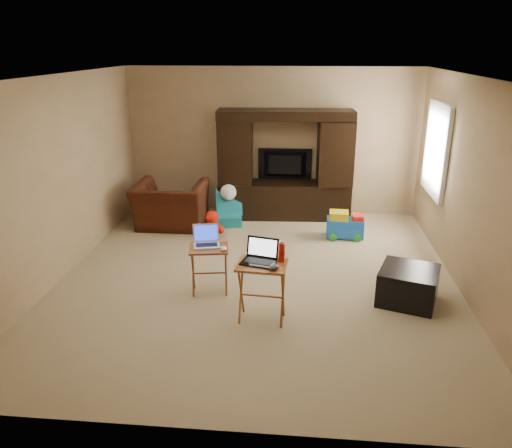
# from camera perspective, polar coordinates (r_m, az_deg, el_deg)

# --- Properties ---
(floor) EXTENTS (5.50, 5.50, 0.00)m
(floor) POSITION_cam_1_polar(r_m,az_deg,el_deg) (6.50, 0.17, -6.05)
(floor) COLOR #C4AD88
(floor) RESTS_ON ground
(ceiling) EXTENTS (5.50, 5.50, 0.00)m
(ceiling) POSITION_cam_1_polar(r_m,az_deg,el_deg) (5.85, 0.19, 16.54)
(ceiling) COLOR silver
(ceiling) RESTS_ON ground
(wall_back) EXTENTS (5.00, 0.00, 5.00)m
(wall_back) POSITION_cam_1_polar(r_m,az_deg,el_deg) (8.73, 1.85, 9.38)
(wall_back) COLOR tan
(wall_back) RESTS_ON ground
(wall_front) EXTENTS (5.00, 0.00, 5.00)m
(wall_front) POSITION_cam_1_polar(r_m,az_deg,el_deg) (3.50, -3.96, -7.24)
(wall_front) COLOR tan
(wall_front) RESTS_ON ground
(wall_left) EXTENTS (0.00, 5.50, 5.50)m
(wall_left) POSITION_cam_1_polar(r_m,az_deg,el_deg) (6.75, -21.54, 4.85)
(wall_left) COLOR tan
(wall_left) RESTS_ON ground
(wall_right) EXTENTS (0.00, 5.50, 5.50)m
(wall_right) POSITION_cam_1_polar(r_m,az_deg,el_deg) (6.35, 23.33, 3.71)
(wall_right) COLOR tan
(wall_right) RESTS_ON ground
(window_pane) EXTENTS (0.00, 1.20, 1.20)m
(window_pane) POSITION_cam_1_polar(r_m,az_deg,el_deg) (7.76, 20.05, 7.98)
(window_pane) COLOR white
(window_pane) RESTS_ON ground
(window_frame) EXTENTS (0.06, 1.14, 1.34)m
(window_frame) POSITION_cam_1_polar(r_m,az_deg,el_deg) (7.75, 19.90, 7.99)
(window_frame) COLOR white
(window_frame) RESTS_ON ground
(entertainment_center) EXTENTS (2.27, 0.69, 1.83)m
(entertainment_center) POSITION_cam_1_polar(r_m,az_deg,el_deg) (8.49, 3.29, 6.74)
(entertainment_center) COLOR black
(entertainment_center) RESTS_ON floor
(television) EXTENTS (0.93, 0.14, 0.54)m
(television) POSITION_cam_1_polar(r_m,az_deg,el_deg) (8.66, 3.33, 6.76)
(television) COLOR black
(television) RESTS_ON entertainment_center
(recliner) EXTENTS (1.12, 0.98, 0.73)m
(recliner) POSITION_cam_1_polar(r_m,az_deg,el_deg) (8.26, -9.71, 2.15)
(recliner) COLOR #431C0E
(recliner) RESTS_ON floor
(child_rocker) EXTENTS (0.54, 0.58, 0.58)m
(child_rocker) POSITION_cam_1_polar(r_m,az_deg,el_deg) (8.26, -3.28, 1.86)
(child_rocker) COLOR teal
(child_rocker) RESTS_ON floor
(plush_toy) EXTENTS (0.39, 0.32, 0.43)m
(plush_toy) POSITION_cam_1_polar(r_m,az_deg,el_deg) (7.76, -5.03, 0.03)
(plush_toy) COLOR red
(plush_toy) RESTS_ON floor
(push_toy) EXTENTS (0.59, 0.44, 0.43)m
(push_toy) POSITION_cam_1_polar(r_m,az_deg,el_deg) (7.82, 10.15, -0.05)
(push_toy) COLOR blue
(push_toy) RESTS_ON floor
(ottoman) EXTENTS (0.80, 0.80, 0.41)m
(ottoman) POSITION_cam_1_polar(r_m,az_deg,el_deg) (6.09, 16.99, -6.73)
(ottoman) COLOR black
(ottoman) RESTS_ON floor
(tray_table_left) EXTENTS (0.50, 0.43, 0.59)m
(tray_table_left) POSITION_cam_1_polar(r_m,az_deg,el_deg) (6.02, -5.33, -5.26)
(tray_table_left) COLOR #9A5B25
(tray_table_left) RESTS_ON floor
(tray_table_right) EXTENTS (0.55, 0.45, 0.67)m
(tray_table_right) POSITION_cam_1_polar(r_m,az_deg,el_deg) (5.39, 0.67, -7.82)
(tray_table_right) COLOR #AC5929
(tray_table_right) RESTS_ON floor
(laptop_left) EXTENTS (0.36, 0.32, 0.24)m
(laptop_left) POSITION_cam_1_polar(r_m,az_deg,el_deg) (5.89, -5.70, -1.48)
(laptop_left) COLOR silver
(laptop_left) RESTS_ON tray_table_left
(laptop_right) EXTENTS (0.41, 0.36, 0.24)m
(laptop_right) POSITION_cam_1_polar(r_m,az_deg,el_deg) (5.22, 0.27, -3.27)
(laptop_right) COLOR black
(laptop_right) RESTS_ON tray_table_right
(mouse_left) EXTENTS (0.10, 0.13, 0.05)m
(mouse_left) POSITION_cam_1_polar(r_m,az_deg,el_deg) (5.79, -3.73, -2.79)
(mouse_left) COLOR white
(mouse_left) RESTS_ON tray_table_left
(mouse_right) EXTENTS (0.13, 0.16, 0.06)m
(mouse_right) POSITION_cam_1_polar(r_m,az_deg,el_deg) (5.12, 2.03, -4.90)
(mouse_right) COLOR #45454B
(mouse_right) RESTS_ON tray_table_right
(water_bottle) EXTENTS (0.07, 0.07, 0.21)m
(water_bottle) POSITION_cam_1_polar(r_m,az_deg,el_deg) (5.27, 2.94, -3.28)
(water_bottle) COLOR red
(water_bottle) RESTS_ON tray_table_right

